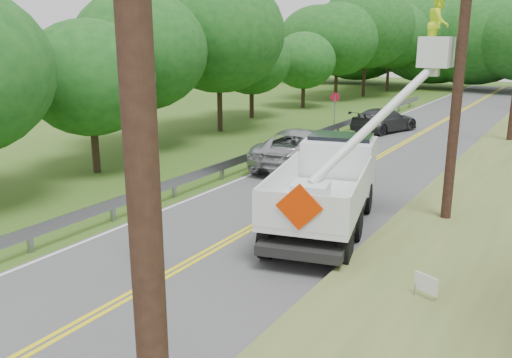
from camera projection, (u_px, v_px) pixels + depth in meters
The scene contains 11 objects.
ground at pixel (112, 306), 11.55m from camera, with size 140.00×140.00×0.00m, color #2F5115.
road at pixel (352, 172), 23.07m from camera, with size 7.20×96.00×0.03m.
guardrail at pixel (282, 146), 25.71m from camera, with size 0.18×48.00×0.77m.
utility_poles at pixel (502, 47), 21.66m from camera, with size 1.60×43.30×10.00m.
treeline_left at pixel (306, 39), 40.84m from camera, with size 9.38×54.81×10.62m.
flagger at pixel (147, 231), 13.08m from camera, with size 1.14×0.58×2.89m.
bucket_truck at pixel (338, 172), 16.63m from camera, with size 4.76×7.37×6.85m.
suv_silver at pixel (301, 147), 23.79m from camera, with size 2.86×6.20×1.72m, color #B4B5BB.
suv_darkgrey at pixel (384, 120), 32.57m from camera, with size 2.01×4.95×1.44m, color #36373D.
stop_sign_permanent at pixel (335, 107), 31.03m from camera, with size 0.53×0.15×2.55m.
yard_sign at pixel (426, 285), 11.22m from camera, with size 0.53×0.25×0.82m.
Camera 1 is at (8.14, -7.25, 5.65)m, focal length 37.33 mm.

